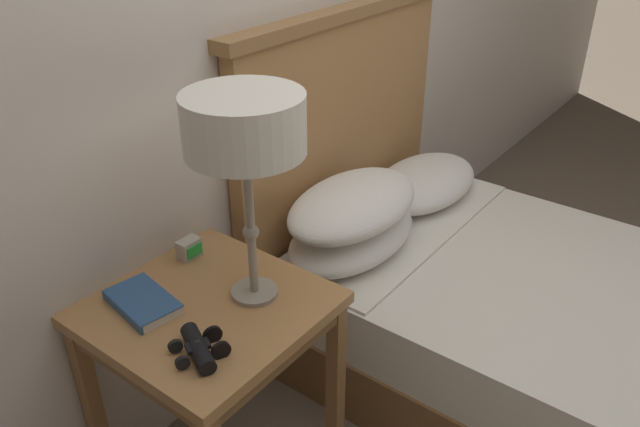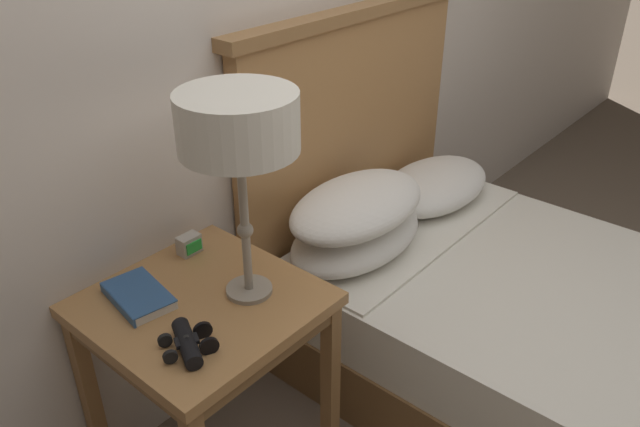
{
  "view_description": "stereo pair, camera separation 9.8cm",
  "coord_description": "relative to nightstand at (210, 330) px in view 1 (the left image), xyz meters",
  "views": [
    {
      "loc": [
        -1.48,
        -0.38,
        1.73
      ],
      "look_at": [
        -0.14,
        0.64,
        0.78
      ],
      "focal_mm": 35.0,
      "sensor_mm": 36.0,
      "label": 1
    },
    {
      "loc": [
        -1.42,
        -0.46,
        1.73
      ],
      "look_at": [
        -0.14,
        0.64,
        0.78
      ],
      "focal_mm": 35.0,
      "sensor_mm": 36.0,
      "label": 2
    }
  ],
  "objects": [
    {
      "name": "wall_back",
      "position": [
        0.58,
        0.32,
        0.71
      ],
      "size": [
        8.0,
        0.06,
        2.6
      ],
      "color": "silver",
      "rests_on": "ground_plane"
    },
    {
      "name": "nightstand",
      "position": [
        0.0,
        0.0,
        0.0
      ],
      "size": [
        0.58,
        0.58,
        0.68
      ],
      "color": "#AD7A47",
      "rests_on": "ground_plane"
    },
    {
      "name": "bed",
      "position": [
        0.98,
        -0.63,
        -0.29
      ],
      "size": [
        1.27,
        2.06,
        1.28
      ],
      "color": "brown",
      "rests_on": "ground_plane"
    },
    {
      "name": "table_lamp",
      "position": [
        0.11,
        -0.07,
        0.58
      ],
      "size": [
        0.3,
        0.3,
        0.58
      ],
      "color": "gray",
      "rests_on": "nightstand"
    },
    {
      "name": "book_on_nightstand",
      "position": [
        -0.11,
        0.13,
        0.11
      ],
      "size": [
        0.16,
        0.23,
        0.03
      ],
      "color": "silver",
      "rests_on": "nightstand"
    },
    {
      "name": "binoculars_pair",
      "position": [
        -0.15,
        -0.13,
        0.11
      ],
      "size": [
        0.16,
        0.16,
        0.05
      ],
      "color": "black",
      "rests_on": "nightstand"
    },
    {
      "name": "alarm_clock",
      "position": [
        0.13,
        0.21,
        0.12
      ],
      "size": [
        0.07,
        0.05,
        0.06
      ],
      "color": "#B7B2A8",
      "rests_on": "nightstand"
    }
  ]
}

